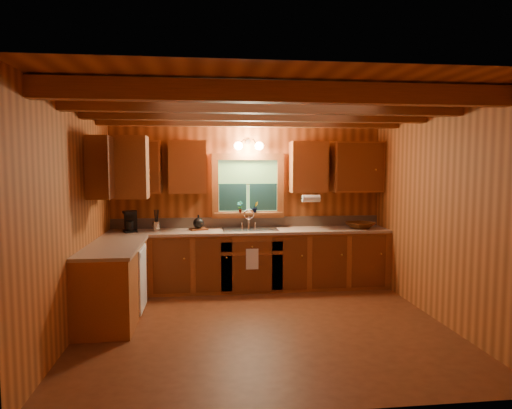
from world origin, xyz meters
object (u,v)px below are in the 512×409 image
object	(u,v)px
coffee_maker	(130,221)
wicker_basket	(360,225)
sink	(250,233)
cutting_board	(198,229)

from	to	relation	value
coffee_maker	wicker_basket	world-z (taller)	coffee_maker
wicker_basket	sink	bearing A→B (deg)	177.48
cutting_board	wicker_basket	distance (m)	2.46
sink	cutting_board	bearing A→B (deg)	175.21
sink	coffee_maker	world-z (taller)	coffee_maker
sink	cutting_board	distance (m)	0.77
cutting_board	wicker_basket	bearing A→B (deg)	-21.02
cutting_board	coffee_maker	bearing A→B (deg)	166.30
sink	coffee_maker	xyz separation A→B (m)	(-1.75, -0.01, 0.20)
sink	coffee_maker	size ratio (longest dim) A/B	2.66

